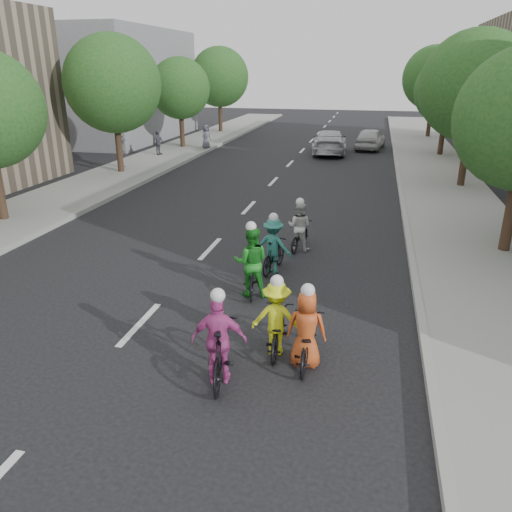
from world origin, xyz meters
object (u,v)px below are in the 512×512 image
(cyclist_5, at_px, (252,267))
(follow_car_lead, at_px, (329,142))
(cyclist_3, at_px, (273,249))
(spectator_0, at_px, (122,152))
(spectator_1, at_px, (158,143))
(cyclist_1, at_px, (299,231))
(cyclist_0, at_px, (220,346))
(spectator_2, at_px, (206,137))
(cyclist_4, at_px, (306,336))
(follow_car_trail, at_px, (370,139))
(cyclist_2, at_px, (277,324))

(cyclist_5, relative_size, follow_car_lead, 0.37)
(cyclist_3, height_order, follow_car_lead, cyclist_3)
(spectator_0, xyz_separation_m, spectator_1, (0.24, 4.31, -0.10))
(cyclist_1, xyz_separation_m, cyclist_3, (-0.42, -2.00, 0.08))
(cyclist_0, height_order, spectator_0, spectator_0)
(cyclist_0, relative_size, cyclist_3, 1.13)
(spectator_2, bearing_deg, cyclist_4, -132.68)
(cyclist_1, height_order, cyclist_3, cyclist_3)
(follow_car_lead, bearing_deg, cyclist_4, 90.12)
(follow_car_trail, bearing_deg, cyclist_4, 96.19)
(cyclist_4, height_order, follow_car_lead, cyclist_4)
(cyclist_3, bearing_deg, cyclist_0, 101.50)
(cyclist_4, relative_size, spectator_0, 1.00)
(cyclist_2, xyz_separation_m, follow_car_lead, (-1.28, 24.59, 0.14))
(follow_car_trail, bearing_deg, spectator_2, 24.62)
(cyclist_3, xyz_separation_m, spectator_2, (-8.58, 19.84, 0.28))
(spectator_0, bearing_deg, spectator_2, -25.17)
(follow_car_lead, bearing_deg, spectator_2, 0.68)
(cyclist_4, bearing_deg, spectator_2, -68.70)
(cyclist_1, bearing_deg, follow_car_trail, -85.70)
(cyclist_1, bearing_deg, cyclist_4, 108.71)
(spectator_2, bearing_deg, cyclist_2, -133.72)
(cyclist_2, bearing_deg, spectator_2, -72.01)
(cyclist_3, xyz_separation_m, follow_car_trail, (2.16, 23.14, 0.05))
(spectator_0, bearing_deg, cyclist_2, -151.88)
(cyclist_5, xyz_separation_m, spectator_0, (-10.70, 14.00, 0.27))
(follow_car_lead, distance_m, spectator_1, 10.97)
(follow_car_trail, bearing_deg, follow_car_lead, 52.87)
(spectator_2, bearing_deg, cyclist_5, -134.01)
(spectator_0, bearing_deg, cyclist_5, -150.10)
(cyclist_0, distance_m, follow_car_trail, 28.41)
(spectator_1, bearing_deg, follow_car_trail, -46.43)
(cyclist_4, height_order, spectator_1, cyclist_4)
(cyclist_4, bearing_deg, cyclist_5, -59.33)
(cyclist_4, xyz_separation_m, spectator_2, (-10.08, 24.17, 0.35))
(spectator_2, bearing_deg, follow_car_lead, -60.37)
(cyclist_2, distance_m, cyclist_3, 4.14)
(spectator_1, distance_m, spectator_2, 3.74)
(cyclist_1, relative_size, spectator_1, 1.11)
(spectator_2, bearing_deg, follow_car_trail, -48.25)
(cyclist_2, xyz_separation_m, cyclist_3, (-0.87, 4.04, 0.05))
(cyclist_4, xyz_separation_m, spectator_1, (-12.19, 21.08, 0.31))
(cyclist_2, height_order, cyclist_3, cyclist_3)
(cyclist_2, distance_m, follow_car_lead, 24.62)
(cyclist_2, bearing_deg, follow_car_lead, -90.62)
(cyclist_4, distance_m, spectator_1, 24.36)
(cyclist_0, relative_size, follow_car_trail, 0.46)
(cyclist_2, height_order, cyclist_5, cyclist_5)
(cyclist_1, xyz_separation_m, spectator_1, (-11.11, 14.75, 0.31))
(cyclist_1, relative_size, spectator_0, 0.97)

